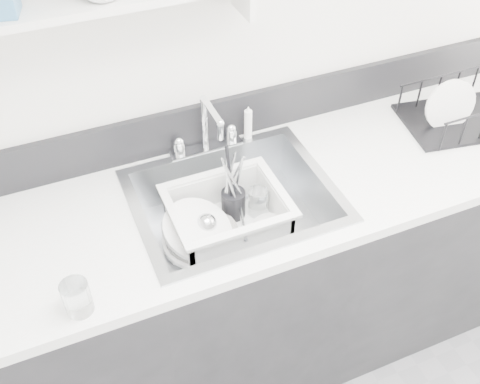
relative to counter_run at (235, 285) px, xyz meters
name	(u,v)px	position (x,y,z in m)	size (l,w,h in m)	color
room_shell	(469,159)	(0.00, -0.80, 1.22)	(3.50, 3.00, 2.60)	silver
counter_run	(235,285)	(0.00, 0.00, 0.00)	(3.20, 0.62, 0.92)	black
backsplash	(201,124)	(0.00, 0.30, 0.54)	(3.20, 0.02, 0.16)	black
sink	(234,216)	(0.00, 0.00, 0.37)	(0.64, 0.52, 0.20)	silver
faucet	(206,138)	(0.00, 0.25, 0.52)	(0.26, 0.18, 0.23)	silver
side_sprayer	(248,123)	(0.16, 0.25, 0.53)	(0.03, 0.03, 0.14)	white
wall_shelf	(72,8)	(-0.35, 0.23, 1.05)	(1.00, 0.16, 0.12)	silver
wash_tub	(227,216)	(-0.02, 0.01, 0.37)	(0.38, 0.31, 0.15)	white
plate_stack	(200,235)	(-0.12, -0.01, 0.34)	(0.28, 0.28, 0.11)	white
utensil_cup	(233,202)	(0.02, 0.07, 0.37)	(0.08, 0.08, 0.28)	black
ladle	(227,226)	(-0.03, -0.01, 0.35)	(0.27, 0.10, 0.08)	silver
tumbler_in_tub	(258,202)	(0.11, 0.04, 0.36)	(0.07, 0.07, 0.10)	white
tumbler_counter	(77,298)	(-0.54, -0.24, 0.51)	(0.07, 0.07, 0.10)	white
dish_rack	(460,107)	(0.91, 0.05, 0.53)	(0.38, 0.29, 0.13)	black
bowl_small	(270,229)	(0.10, -0.06, 0.33)	(0.12, 0.12, 0.04)	white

